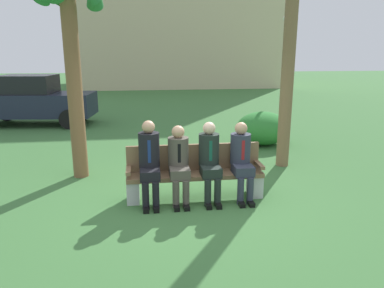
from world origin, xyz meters
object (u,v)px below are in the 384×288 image
seated_man_leftmost (149,158)px  seated_man_centerleft (179,160)px  park_bench (195,173)px  seated_man_centerright (210,157)px  seated_man_rightmost (242,157)px  shrub_near_bench (263,128)px  parked_car_near (33,100)px  palm_tree_tall (70,14)px  street_lamp (285,60)px

seated_man_leftmost → seated_man_centerleft: bearing=-1.1°
seated_man_leftmost → park_bench: bearing=9.3°
park_bench → seated_man_centerright: seated_man_centerright is taller
park_bench → seated_man_rightmost: 0.83m
park_bench → shrub_near_bench: 4.09m
seated_man_centerleft → parked_car_near: bearing=120.4°
park_bench → palm_tree_tall: 3.64m
palm_tree_tall → shrub_near_bench: palm_tree_tall is taller
seated_man_centerleft → shrub_near_bench: 4.37m
palm_tree_tall → street_lamp: size_ratio=1.24×
street_lamp → seated_man_centerleft: bearing=-125.0°
park_bench → street_lamp: bearing=56.3°
seated_man_rightmost → street_lamp: size_ratio=0.37×
seated_man_centerright → parked_car_near: bearing=123.4°
seated_man_centerright → seated_man_rightmost: seated_man_centerright is taller
seated_man_rightmost → seated_man_centerleft: bearing=-179.8°
seated_man_leftmost → seated_man_centerright: 0.99m
seated_man_centerleft → seated_man_centerright: bearing=0.5°
park_bench → palm_tree_tall: (-2.08, 1.37, 2.65)m
seated_man_leftmost → shrub_near_bench: 4.66m
park_bench → parked_car_near: 8.37m
seated_man_centerleft → parked_car_near: parked_car_near is taller
parked_car_near → street_lamp: street_lamp is taller
palm_tree_tall → street_lamp: (5.76, 4.14, -0.92)m
shrub_near_bench → parked_car_near: size_ratio=0.35×
seated_man_centerleft → street_lamp: 7.05m
park_bench → shrub_near_bench: (2.32, 3.36, 0.01)m
seated_man_rightmost → shrub_near_bench: size_ratio=0.91×
parked_car_near → park_bench: bearing=-57.5°
seated_man_leftmost → seated_man_centerright: seated_man_leftmost is taller
seated_man_centerright → seated_man_rightmost: 0.54m
park_bench → street_lamp: (3.68, 5.52, 1.74)m
seated_man_centerleft → park_bench: bearing=25.3°
seated_man_centerleft → seated_man_rightmost: 1.05m
park_bench → seated_man_rightmost: bearing=-9.5°
park_bench → shrub_near_bench: size_ratio=1.61×
palm_tree_tall → shrub_near_bench: bearing=24.3°
seated_man_centerright → palm_tree_tall: size_ratio=0.30×
seated_man_rightmost → shrub_near_bench: (1.55, 3.49, -0.28)m
seated_man_leftmost → seated_man_rightmost: size_ratio=1.05×
parked_car_near → street_lamp: bearing=-10.6°
park_bench → parked_car_near: parked_car_near is taller
parked_car_near → street_lamp: 8.42m
park_bench → parked_car_near: size_ratio=0.56×
palm_tree_tall → seated_man_centerleft: bearing=-39.8°
seated_man_centerleft → seated_man_rightmost: size_ratio=0.98×
seated_man_leftmost → seated_man_centerleft: (0.48, -0.01, -0.05)m
shrub_near_bench → parked_car_near: bearing=151.6°
seated_man_centerleft → shrub_near_bench: bearing=53.3°
seated_man_centerleft → seated_man_centerright: 0.51m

